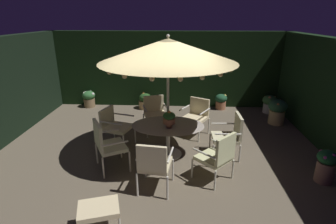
% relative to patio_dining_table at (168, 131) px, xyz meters
% --- Properties ---
extents(ground_plane, '(8.08, 7.93, 0.02)m').
position_rel_patio_dining_table_xyz_m(ground_plane, '(-0.20, -0.22, -0.58)').
color(ground_plane, brown).
extents(hedge_backdrop_rear, '(8.08, 0.30, 2.52)m').
position_rel_patio_dining_table_xyz_m(hedge_backdrop_rear, '(-0.20, 3.60, 0.68)').
color(hedge_backdrop_rear, black).
rests_on(hedge_backdrop_rear, ground_plane).
extents(patio_dining_table, '(1.59, 1.14, 0.73)m').
position_rel_patio_dining_table_xyz_m(patio_dining_table, '(0.00, 0.00, 0.00)').
color(patio_dining_table, silver).
rests_on(patio_dining_table, ground_plane).
extents(patio_umbrella, '(2.79, 2.79, 2.63)m').
position_rel_patio_dining_table_xyz_m(patio_umbrella, '(-0.00, -0.00, 1.75)').
color(patio_umbrella, beige).
rests_on(patio_umbrella, ground_plane).
extents(centerpiece_planter, '(0.26, 0.26, 0.37)m').
position_rel_patio_dining_table_xyz_m(centerpiece_planter, '(0.03, -0.15, 0.37)').
color(centerpiece_planter, '#A05F40').
rests_on(centerpiece_planter, patio_dining_table).
extents(patio_chair_north, '(0.81, 0.81, 0.98)m').
position_rel_patio_dining_table_xyz_m(patio_chair_north, '(0.98, -0.96, -0.03)').
color(patio_chair_north, beige).
rests_on(patio_chair_north, ground_plane).
extents(patio_chair_northeast, '(0.61, 0.62, 0.97)m').
position_rel_patio_dining_table_xyz_m(patio_chair_northeast, '(1.37, 0.03, -0.03)').
color(patio_chair_northeast, silver).
rests_on(patio_chair_northeast, ground_plane).
extents(patio_chair_east, '(0.82, 0.83, 0.95)m').
position_rel_patio_dining_table_xyz_m(patio_chair_east, '(0.68, 1.17, -0.02)').
color(patio_chair_east, silver).
rests_on(patio_chair_east, ground_plane).
extents(patio_chair_southeast, '(0.74, 0.72, 0.96)m').
position_rel_patio_dining_table_xyz_m(patio_chair_southeast, '(-0.41, 1.29, 0.00)').
color(patio_chair_southeast, silver).
rests_on(patio_chair_southeast, ground_plane).
extents(patio_chair_south, '(0.77, 0.76, 0.94)m').
position_rel_patio_dining_table_xyz_m(patio_chair_south, '(-1.30, 0.39, -0.02)').
color(patio_chair_south, silver).
rests_on(patio_chair_south, ground_plane).
extents(patio_chair_southwest, '(0.80, 0.83, 1.04)m').
position_rel_patio_dining_table_xyz_m(patio_chair_southwest, '(-1.20, -0.65, 0.02)').
color(patio_chair_southwest, beige).
rests_on(patio_chair_southwest, ground_plane).
extents(patio_chair_west, '(0.63, 0.68, 0.99)m').
position_rel_patio_dining_table_xyz_m(patio_chair_west, '(-0.17, -1.35, 0.01)').
color(patio_chair_west, silver).
rests_on(patio_chair_west, ground_plane).
extents(ottoman_footrest, '(0.67, 0.58, 0.44)m').
position_rel_patio_dining_table_xyz_m(ottoman_footrest, '(-0.87, -2.32, -0.19)').
color(ottoman_footrest, silver).
rests_on(ottoman_footrest, ground_plane).
extents(potted_plant_back_right, '(0.40, 0.40, 0.52)m').
position_rel_patio_dining_table_xyz_m(potted_plant_back_right, '(1.62, 3.22, -0.29)').
color(potted_plant_back_right, '#A66747').
rests_on(potted_plant_back_right, ground_plane).
extents(potted_plant_front_corner, '(0.43, 0.43, 0.53)m').
position_rel_patio_dining_table_xyz_m(potted_plant_front_corner, '(-0.93, 3.15, -0.32)').
color(potted_plant_front_corner, tan).
rests_on(potted_plant_front_corner, ground_plane).
extents(potted_plant_left_far, '(0.45, 0.45, 0.58)m').
position_rel_patio_dining_table_xyz_m(potted_plant_left_far, '(3.14, 2.94, -0.26)').
color(potted_plant_left_far, beige).
rests_on(potted_plant_left_far, ground_plane).
extents(potted_plant_right_far, '(0.53, 0.53, 0.72)m').
position_rel_patio_dining_table_xyz_m(potted_plant_right_far, '(3.06, 2.00, -0.18)').
color(potted_plant_right_far, tan).
rests_on(potted_plant_right_far, ground_plane).
extents(potted_plant_left_near, '(0.37, 0.37, 0.64)m').
position_rel_patio_dining_table_xyz_m(potted_plant_left_near, '(3.00, -0.89, -0.22)').
color(potted_plant_left_near, '#8A6252').
rests_on(potted_plant_left_near, ground_plane).
extents(potted_plant_right_near, '(0.43, 0.43, 0.56)m').
position_rel_patio_dining_table_xyz_m(potted_plant_right_near, '(-2.88, 3.22, -0.27)').
color(potted_plant_right_near, olive).
rests_on(potted_plant_right_near, ground_plane).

